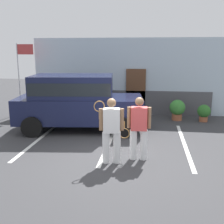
% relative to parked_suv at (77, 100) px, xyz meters
% --- Properties ---
extents(ground_plane, '(40.00, 40.00, 0.00)m').
position_rel_parked_suv_xyz_m(ground_plane, '(1.68, -2.67, -1.15)').
color(ground_plane, '#38383A').
extents(parking_stripe_0, '(0.12, 4.40, 0.01)m').
position_rel_parked_suv_xyz_m(parking_stripe_0, '(-0.99, -1.17, -1.14)').
color(parking_stripe_0, silver).
rests_on(parking_stripe_0, ground_plane).
extents(parking_stripe_1, '(0.12, 4.40, 0.01)m').
position_rel_parked_suv_xyz_m(parking_stripe_1, '(1.41, -1.17, -1.14)').
color(parking_stripe_1, silver).
rests_on(parking_stripe_1, ground_plane).
extents(parking_stripe_2, '(0.12, 4.40, 0.01)m').
position_rel_parked_suv_xyz_m(parking_stripe_2, '(3.82, -1.17, -1.14)').
color(parking_stripe_2, silver).
rests_on(parking_stripe_2, ground_plane).
extents(house_frontage, '(8.97, 0.40, 3.48)m').
position_rel_parked_suv_xyz_m(house_frontage, '(1.68, 3.08, 0.49)').
color(house_frontage, silver).
rests_on(house_frontage, ground_plane).
extents(parked_suv, '(4.79, 2.59, 2.05)m').
position_rel_parked_suv_xyz_m(parked_suv, '(0.00, 0.00, 0.00)').
color(parked_suv, '#141938').
rests_on(parked_suv, ground_plane).
extents(tennis_player_man, '(0.78, 0.33, 1.75)m').
position_rel_parked_suv_xyz_m(tennis_player_man, '(1.70, -2.95, -0.23)').
color(tennis_player_man, white).
rests_on(tennis_player_man, ground_plane).
extents(tennis_player_woman, '(0.90, 0.28, 1.73)m').
position_rel_parked_suv_xyz_m(tennis_player_woman, '(2.40, -2.61, -0.25)').
color(tennis_player_woman, white).
rests_on(tennis_player_woman, ground_plane).
extents(potted_plant_by_porch, '(0.66, 0.66, 0.88)m').
position_rel_parked_suv_xyz_m(potted_plant_by_porch, '(3.85, 2.00, -0.66)').
color(potted_plant_by_porch, '#9E5638').
rests_on(potted_plant_by_porch, ground_plane).
extents(potted_plant_secondary, '(0.54, 0.54, 0.72)m').
position_rel_parked_suv_xyz_m(potted_plant_secondary, '(4.94, 1.89, -0.75)').
color(potted_plant_secondary, '#9E5638').
rests_on(potted_plant_secondary, ground_plane).
extents(flag_pole, '(0.80, 0.05, 3.24)m').
position_rel_parked_suv_xyz_m(flag_pole, '(-3.14, 2.22, 1.09)').
color(flag_pole, silver).
rests_on(flag_pole, ground_plane).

